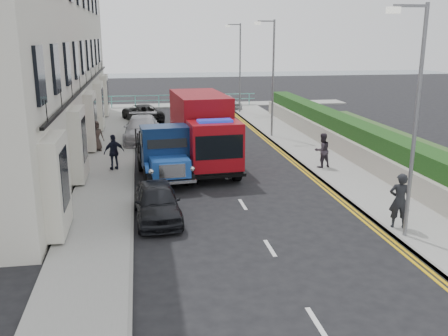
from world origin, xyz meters
The scene contains 22 objects.
ground centered at (0.00, 0.00, 0.00)m, with size 120.00×120.00×0.00m, color black.
pavement_west centered at (-5.20, 9.00, 0.06)m, with size 2.40×38.00×0.12m, color gray.
pavement_east centered at (5.30, 9.00, 0.06)m, with size 2.60×38.00×0.12m, color gray.
promenade centered at (0.00, 29.00, 0.06)m, with size 30.00×2.50×0.12m, color gray.
sea_plane centered at (0.00, 60.00, 0.00)m, with size 120.00×120.00×0.00m, color slate.
terrace_west centered at (-9.47, 13.00, 7.17)m, with size 6.31×30.20×14.25m.
garden_east centered at (7.21, 9.00, 0.90)m, with size 1.45×28.00×1.75m.
seafront_railing centered at (0.00, 28.20, 0.58)m, with size 13.00×0.08×1.11m.
lamp_near centered at (4.18, -2.00, 4.00)m, with size 1.23×0.18×7.00m.
lamp_mid centered at (4.18, 14.00, 4.00)m, with size 1.23×0.18×7.00m.
lamp_far centered at (4.18, 24.00, 4.00)m, with size 1.23×0.18×7.00m.
bedford_lorry centered at (-2.65, 5.59, 1.11)m, with size 2.40×5.22×2.40m.
red_lorry centered at (-0.76, 7.69, 1.83)m, with size 2.66×6.68×3.43m.
parked_car_front centered at (-3.20, 1.00, 0.63)m, with size 1.50×3.72×1.27m, color black.
parked_car_mid centered at (-2.60, 11.83, 0.65)m, with size 1.38×3.96×1.31m, color #5492B4.
parked_car_rear centered at (-3.56, 14.13, 0.74)m, with size 2.06×5.07×1.47m, color #B6B5BA.
seafront_car_left centered at (-3.50, 21.30, 0.64)m, with size 2.13×4.61×1.28m, color black.
seafront_car_right centered at (3.50, 26.61, 0.65)m, with size 1.52×3.79×1.29m, color silver.
pedestrian_east_near centered at (4.40, -1.36, 1.03)m, with size 0.66×0.43×1.81m, color black.
pedestrian_east_far centered at (4.66, 6.28, 0.93)m, with size 0.79×0.61×1.62m, color #312A33.
pedestrian_west_near centered at (-4.89, 7.48, 0.94)m, with size 0.96×0.40×1.63m, color black.
pedestrian_west_far centered at (-6.00, 11.58, 0.93)m, with size 0.79×0.51×1.62m, color #3E332D.
Camera 1 is at (-3.63, -15.27, 6.13)m, focal length 40.00 mm.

